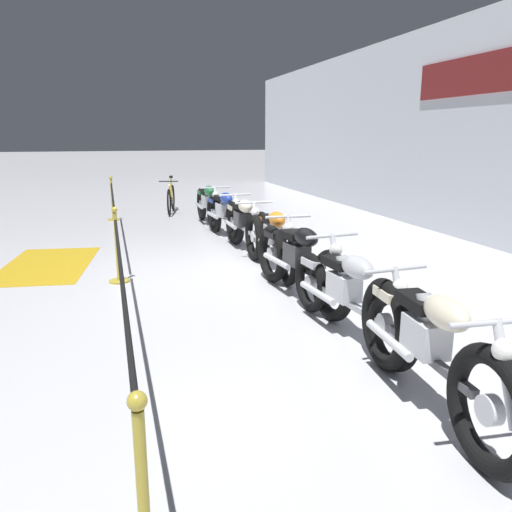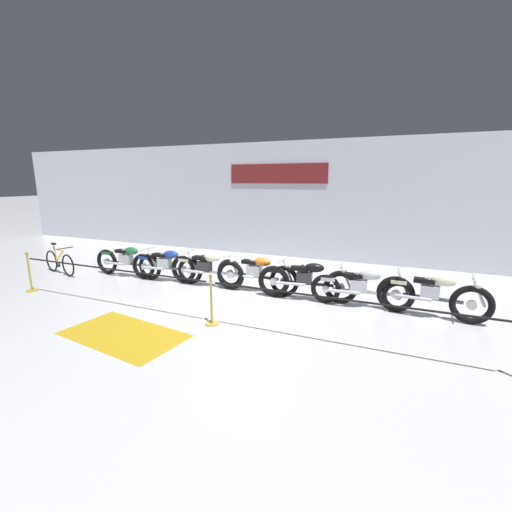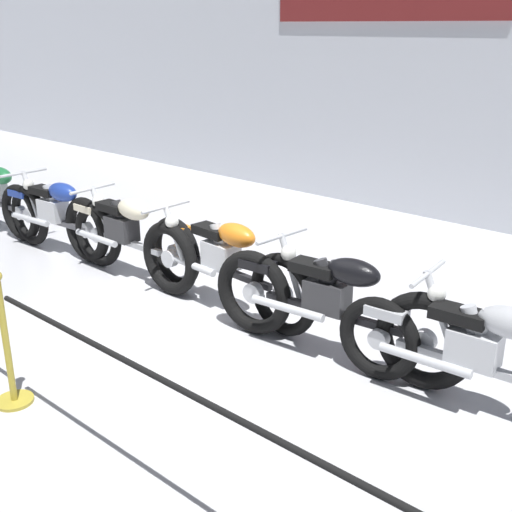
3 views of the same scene
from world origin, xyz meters
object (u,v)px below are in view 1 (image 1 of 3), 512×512
at_px(motorcycle_black_4, 299,261).
at_px(floor_banner, 47,265).
at_px(motorcycle_silver_5, 346,293).
at_px(motorcycle_cream_2, 243,224).
at_px(bicycle, 171,199).
at_px(motorcycle_orange_3, 274,239).
at_px(motorcycle_blue_1, 224,213).
at_px(motorcycle_green_0, 208,204).
at_px(motorcycle_cream_6, 428,349).
at_px(stanchion_far_left, 114,213).
at_px(stanchion_mid_left, 118,257).

height_order(motorcycle_black_4, floor_banner, motorcycle_black_4).
relative_size(motorcycle_black_4, motorcycle_silver_5, 1.06).
xyz_separation_m(motorcycle_cream_2, motorcycle_black_4, (2.79, -0.03, 0.00)).
relative_size(motorcycle_black_4, bicycle, 1.44).
bearing_deg(motorcycle_orange_3, motorcycle_blue_1, -176.74).
relative_size(motorcycle_silver_5, bicycle, 1.36).
bearing_deg(motorcycle_green_0, motorcycle_orange_3, 2.97).
distance_m(motorcycle_green_0, motorcycle_cream_6, 8.13).
relative_size(motorcycle_blue_1, motorcycle_silver_5, 1.01).
height_order(motorcycle_orange_3, floor_banner, motorcycle_orange_3).
relative_size(motorcycle_green_0, motorcycle_blue_1, 1.06).
bearing_deg(motorcycle_blue_1, motorcycle_green_0, -177.59).
height_order(motorcycle_green_0, motorcycle_cream_6, motorcycle_cream_6).
xyz_separation_m(motorcycle_black_4, motorcycle_silver_5, (1.26, 0.03, -0.03)).
relative_size(motorcycle_green_0, motorcycle_silver_5, 1.07).
distance_m(motorcycle_blue_1, motorcycle_silver_5, 5.34).
height_order(motorcycle_blue_1, stanchion_far_left, stanchion_far_left).
bearing_deg(motorcycle_cream_2, floor_banner, -87.75).
xyz_separation_m(stanchion_far_left, floor_banner, (0.25, -1.07, -0.74)).
bearing_deg(motorcycle_green_0, motorcycle_black_4, 0.83).
relative_size(motorcycle_green_0, motorcycle_cream_6, 1.09).
bearing_deg(motorcycle_blue_1, stanchion_far_left, -61.07).
bearing_deg(motorcycle_cream_6, motorcycle_green_0, -179.66).
xyz_separation_m(motorcycle_green_0, bicycle, (-2.19, -0.56, -0.12)).
bearing_deg(motorcycle_silver_5, motorcycle_cream_2, 179.98).
bearing_deg(motorcycle_green_0, motorcycle_silver_5, 0.90).
relative_size(motorcycle_blue_1, floor_banner, 0.97).
height_order(motorcycle_green_0, motorcycle_silver_5, motorcycle_green_0).
bearing_deg(motorcycle_cream_6, bicycle, -176.61).
distance_m(motorcycle_silver_5, floor_banner, 5.10).
relative_size(motorcycle_orange_3, stanchion_mid_left, 2.23).
distance_m(motorcycle_silver_5, stanchion_far_left, 4.70).
bearing_deg(motorcycle_cream_2, motorcycle_black_4, -0.57).
height_order(motorcycle_blue_1, motorcycle_silver_5, motorcycle_blue_1).
relative_size(bicycle, stanchion_far_left, 0.16).
bearing_deg(motorcycle_blue_1, floor_banner, -65.99).
height_order(motorcycle_black_4, motorcycle_silver_5, motorcycle_black_4).
relative_size(motorcycle_blue_1, stanchion_mid_left, 2.17).
bearing_deg(motorcycle_orange_3, stanchion_mid_left, -90.23).
bearing_deg(bicycle, motorcycle_black_4, 4.82).
distance_m(motorcycle_black_4, motorcycle_silver_5, 1.26).
bearing_deg(floor_banner, bicycle, 160.42).
bearing_deg(stanchion_far_left, motorcycle_black_4, 36.21).
bearing_deg(floor_banner, motorcycle_blue_1, 121.71).
relative_size(motorcycle_silver_5, motorcycle_cream_6, 1.02).
bearing_deg(motorcycle_black_4, motorcycle_orange_3, 174.47).
relative_size(motorcycle_black_4, stanchion_mid_left, 2.28).
bearing_deg(floor_banner, stanchion_mid_left, 47.38).
height_order(bicycle, stanchion_mid_left, stanchion_mid_left).
xyz_separation_m(motorcycle_green_0, stanchion_far_left, (2.52, -2.05, 0.26)).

